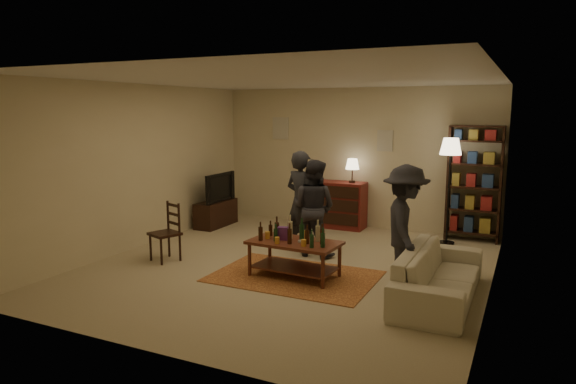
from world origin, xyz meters
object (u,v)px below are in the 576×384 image
Objects in this scene: floor_lamp at (450,154)px; dining_chair at (168,230)px; sofa at (439,275)px; person_right at (314,208)px; person_left at (301,202)px; person_by_sofa at (405,226)px; dresser at (340,204)px; tv_stand at (216,207)px; coffee_table at (294,246)px; bookshelf at (474,182)px.

dining_chair is at bearing -142.49° from floor_lamp.
sofa is (0.31, -2.74, -1.24)m from floor_lamp.
person_right reaches higher than dining_chair.
person_by_sofa is (1.87, -0.91, -0.02)m from person_left.
dresser reaches higher than dining_chair.
dining_chair is 2.38m from tv_stand.
person_left reaches higher than dresser.
tv_stand is at bearing 126.49° from dining_chair.
dresser is 0.65× the size of sofa.
floor_lamp is 0.87× the size of sofa.
person_by_sofa is (1.89, -2.79, 0.32)m from dresser.
sofa is 0.77m from person_by_sofa.
coffee_table is 0.79× the size of person_by_sofa.
tv_stand is at bearing 64.66° from sofa.
person_by_sofa is at bearing -100.81° from bookshelf.
person_left is at bearing -18.11° from person_right.
tv_stand is at bearing 47.32° from person_by_sofa.
person_right is 0.96× the size of person_by_sofa.
dresser is 3.93m from sofa.
tv_stand is 2.43m from dresser.
dresser is (2.25, 0.91, 0.09)m from tv_stand.
dresser is 0.75× the size of floor_lamp.
sofa is at bearing -141.21° from person_by_sofa.
coffee_table is at bearing -122.02° from bookshelf.
bookshelf reaches higher than person_right.
coffee_table is 3.37m from floor_lamp.
person_right is (0.27, -0.12, -0.06)m from person_left.
coffee_table is 1.16m from person_right.
coffee_table is 0.77× the size of person_left.
floor_lamp reaches higher than dining_chair.
person_left reaches higher than sofa.
person_left is 1.08× the size of person_right.
coffee_table is 1.35m from person_left.
dining_chair is at bearing -116.74° from dresser.
tv_stand is at bearing -168.20° from bookshelf.
sofa is at bearing -83.49° from floor_lamp.
person_by_sofa is (-0.50, 0.32, 0.49)m from sofa.
bookshelf reaches higher than person_left.
coffee_table is 0.63× the size of bookshelf.
floor_lamp is at bearing -10.08° from dresser.
coffee_table is 3.79m from bookshelf.
person_right is at bearing 45.70° from person_by_sofa.
person_by_sofa is at bearing 173.27° from person_left.
bookshelf is 2.92m from person_by_sofa.
coffee_table is 0.93× the size of dresser.
coffee_table is 1.51m from person_by_sofa.
sofa is 2.72m from person_left.
bookshelf is at bearing 11.80° from tv_stand.
dining_chair is at bearing -177.21° from coffee_table.
tv_stand is 0.64× the size of person_left.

